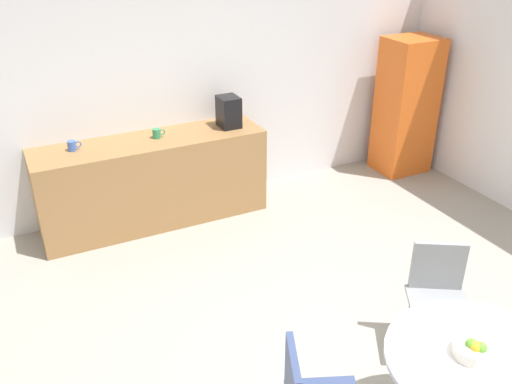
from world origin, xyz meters
name	(u,v)px	position (x,y,z in m)	size (l,w,h in m)	color
ground_plane	(346,368)	(0.00, 0.00, 0.00)	(6.00, 6.00, 0.00)	#9E998E
wall_back	(190,84)	(0.00, 3.00, 1.30)	(6.00, 0.10, 2.60)	silver
counter_block	(153,181)	(-0.57, 2.65, 0.45)	(2.29, 0.60, 0.90)	#9E7042
locker_cabinet	(406,106)	(2.55, 2.55, 0.81)	(0.60, 0.50, 1.63)	orange
round_table	(476,379)	(0.22, -0.86, 0.59)	(1.04, 1.04, 0.74)	silver
chair_gray	(438,287)	(0.70, -0.06, 0.52)	(0.58, 0.58, 0.83)	silver
fruit_bowl	(474,349)	(0.20, -0.82, 0.78)	(0.22, 0.22, 0.11)	silver
mug_white	(157,133)	(-0.49, 2.67, 0.95)	(0.13, 0.08, 0.09)	#338C59
mug_green	(221,120)	(0.23, 2.74, 0.95)	(0.13, 0.08, 0.09)	#3F66BF
mug_red	(72,146)	(-1.29, 2.71, 0.95)	(0.13, 0.08, 0.09)	#3F66BF
coffee_maker	(229,112)	(0.28, 2.65, 1.06)	(0.20, 0.24, 0.32)	black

